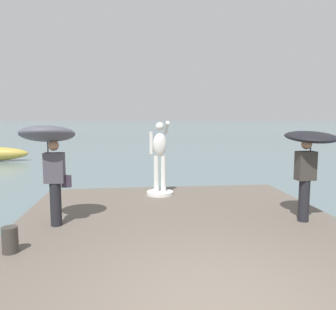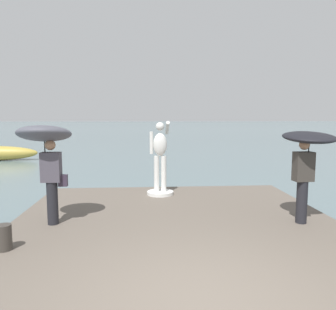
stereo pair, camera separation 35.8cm
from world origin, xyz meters
name	(u,v)px [view 2 (the right image)]	position (x,y,z in m)	size (l,w,h in m)	color
ground_plane	(150,137)	(0.00, 40.00, 0.00)	(400.00, 400.00, 0.00)	slate
pier	(182,256)	(0.00, 1.76, 0.20)	(6.86, 9.52, 0.40)	#60564C
statue_white_figure	(160,163)	(-0.21, 5.50, 1.30)	(0.75, 0.94, 2.08)	silver
onlooker_left	(46,145)	(-2.60, 3.09, 2.03)	(1.08, 1.11, 2.08)	black
onlooker_right	(307,151)	(2.67, 2.81, 1.90)	(1.13, 1.14, 1.93)	black
mooring_bollard	(4,237)	(-2.95, 1.76, 0.61)	(0.25, 0.25, 0.43)	#38332D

